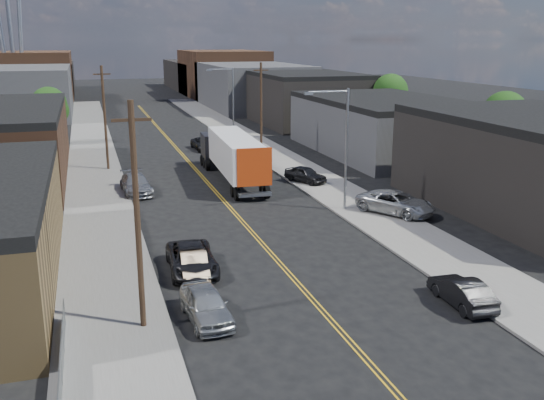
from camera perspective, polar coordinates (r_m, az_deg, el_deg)
ground at (r=76.60m, az=-9.47°, el=5.40°), size 260.00×260.00×0.00m
centerline at (r=62.00m, az=-7.54°, el=3.27°), size 0.32×120.00×0.01m
sidewalk_left at (r=61.18m, az=-16.35°, el=2.70°), size 5.00×140.00×0.15m
sidewalk_right at (r=64.20m, az=0.85°, el=3.86°), size 5.00×140.00×0.15m
industrial_right_b at (r=69.43m, az=10.54°, el=6.93°), size 14.00×24.00×6.10m
industrial_right_c at (r=93.02m, az=3.09°, el=9.58°), size 14.00×22.00×7.60m
skyline_left_a at (r=110.71m, az=-22.59°, el=9.43°), size 16.00×30.00×8.00m
skyline_right_a at (r=114.25m, az=-1.90°, el=10.67°), size 16.00×30.00×8.00m
skyline_left_b at (r=135.51m, az=-21.74°, el=10.73°), size 16.00×26.00×10.00m
skyline_right_b at (r=138.42m, az=-4.69°, el=11.77°), size 16.00×26.00×10.00m
skyline_left_c at (r=155.52m, az=-21.17°, el=10.62°), size 16.00×40.00×7.00m
skyline_right_c at (r=158.06m, az=-6.29°, el=11.57°), size 16.00×40.00×7.00m
streetlight_near at (r=44.19m, az=6.56°, el=5.65°), size 3.39×0.25×9.00m
streetlight_far at (r=77.29m, az=-3.97°, el=9.63°), size 3.39×0.25×9.00m
utility_pole_left_near at (r=26.01m, az=-12.57°, el=-1.54°), size 1.60×0.26×10.00m
utility_pole_left_far at (r=60.40m, az=-15.46°, el=7.49°), size 1.60×0.26×10.00m
utility_pole_right at (r=65.90m, az=-1.03°, el=8.59°), size 1.60×0.26×10.00m
tree_left_far at (r=77.43m, az=-20.19°, el=8.21°), size 4.35×4.20×6.97m
tree_right_near at (r=65.21m, az=21.07°, el=7.31°), size 4.60×4.48×7.44m
tree_right_far at (r=85.26m, az=11.11°, el=9.77°), size 4.85×4.76×7.91m
semi_truck at (r=54.64m, az=-3.92°, el=4.39°), size 3.43×16.41×4.27m
car_left_a at (r=27.87m, az=-6.24°, el=-9.76°), size 2.07×4.53×1.51m
car_left_b at (r=32.83m, az=-7.35°, el=-6.08°), size 1.75×4.12×1.32m
car_left_c at (r=33.40m, az=-7.55°, el=-5.55°), size 2.74×5.51×1.50m
car_left_d at (r=51.20m, az=-12.69°, el=1.47°), size 2.52×5.56×1.58m
car_right_oncoming at (r=30.59m, az=17.44°, el=-8.23°), size 1.59×4.20×1.37m
car_right_lot_a at (r=44.57m, az=11.58°, el=-0.24°), size 5.24×6.28×1.59m
car_right_lot_c at (r=53.45m, az=3.16°, el=2.43°), size 3.33×4.39×1.39m
car_ahead_truck at (r=70.53m, az=-6.37°, el=5.28°), size 2.63×5.21×1.41m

